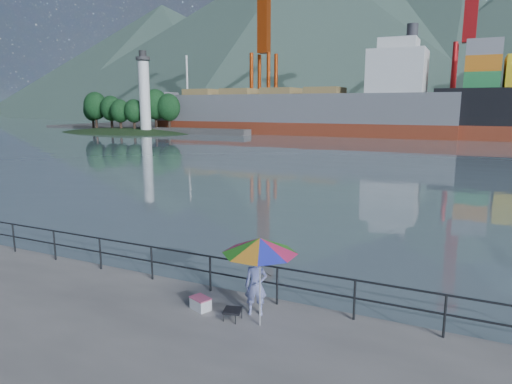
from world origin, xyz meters
TOP-DOWN VIEW (x-y plane):
  - harbor_water at (0.00, 130.00)m, footprint 500.00×280.00m
  - far_dock at (10.00, 93.00)m, footprint 200.00×40.00m
  - guardrail at (0.00, 1.70)m, footprint 22.00×0.06m
  - lighthouse_islet at (-54.97, 61.99)m, footprint 48.00×26.40m
  - fisherman at (2.75, 0.96)m, footprint 0.64×0.54m
  - beach_umbrella at (3.09, 0.45)m, footprint 2.29×2.29m
  - folding_stool at (2.38, 0.43)m, footprint 0.50×0.50m
  - cooler_bag at (1.38, 0.59)m, footprint 0.59×0.49m
  - fishing_rod at (2.26, 1.86)m, footprint 0.30×1.59m
  - bulk_carrier at (-21.22, 72.20)m, footprint 56.46×9.77m

SIDE VIEW (x-z plane):
  - harbor_water at x=0.00m, z-range 0.00..0.00m
  - far_dock at x=10.00m, z-range -0.20..0.20m
  - fishing_rod at x=2.26m, z-range -0.57..0.57m
  - folding_stool at x=2.38m, z-range 0.01..0.28m
  - cooler_bag at x=1.38m, z-range 0.00..0.29m
  - lighthouse_islet at x=-54.97m, z-range -9.34..9.86m
  - guardrail at x=0.00m, z-range 0.01..1.03m
  - fisherman at x=2.75m, z-range 0.00..1.50m
  - beach_umbrella at x=3.09m, z-range 0.88..3.01m
  - bulk_carrier at x=-21.22m, z-range -3.19..11.31m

